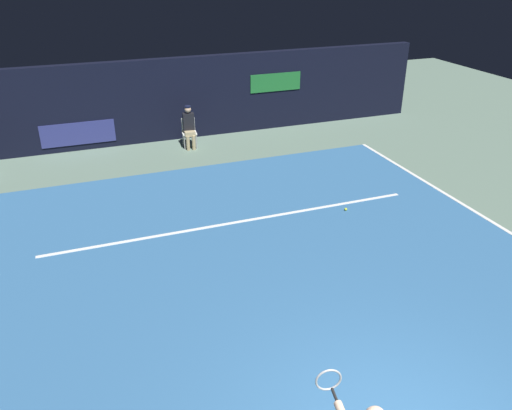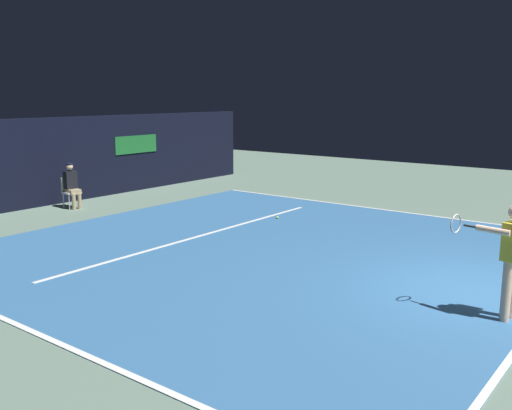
# 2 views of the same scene
# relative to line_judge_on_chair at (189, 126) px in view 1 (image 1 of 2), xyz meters

# --- Properties ---
(ground_plane) EXTENTS (34.14, 34.14, 0.00)m
(ground_plane) POSITION_rel_line_judge_on_chair_xyz_m (-0.22, -7.24, -0.69)
(ground_plane) COLOR slate
(court_surface) EXTENTS (11.05, 11.05, 0.01)m
(court_surface) POSITION_rel_line_judge_on_chair_xyz_m (-0.22, -7.24, -0.68)
(court_surface) COLOR #336699
(court_surface) RESTS_ON ground
(line_sideline_left) EXTENTS (0.10, 11.05, 0.01)m
(line_sideline_left) POSITION_rel_line_judge_on_chair_xyz_m (5.25, -7.24, -0.67)
(line_sideline_left) COLOR white
(line_sideline_left) RESTS_ON court_surface
(line_service) EXTENTS (8.62, 0.10, 0.01)m
(line_service) POSITION_rel_line_judge_on_chair_xyz_m (-0.22, -5.30, -0.67)
(line_service) COLOR white
(line_service) RESTS_ON court_surface
(back_wall) EXTENTS (17.40, 0.33, 2.60)m
(back_wall) POSITION_rel_line_judge_on_chair_xyz_m (-0.22, 1.06, 0.61)
(back_wall) COLOR black
(back_wall) RESTS_ON ground
(line_judge_on_chair) EXTENTS (0.48, 0.56, 1.32)m
(line_judge_on_chair) POSITION_rel_line_judge_on_chair_xyz_m (0.00, 0.00, 0.00)
(line_judge_on_chair) COLOR white
(line_judge_on_chair) RESTS_ON ground
(tennis_ball) EXTENTS (0.07, 0.07, 0.07)m
(tennis_ball) POSITION_rel_line_judge_on_chair_xyz_m (2.40, -5.65, -0.64)
(tennis_ball) COLOR #CCE033
(tennis_ball) RESTS_ON court_surface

